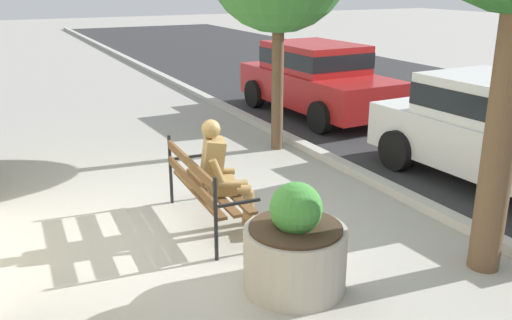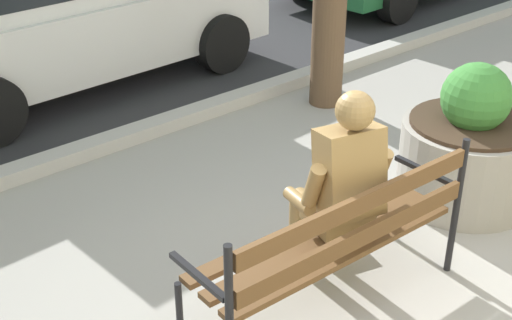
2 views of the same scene
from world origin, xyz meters
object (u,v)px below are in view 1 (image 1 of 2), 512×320
object	(u,v)px
concrete_planter	(295,249)
parked_car_red	(316,77)
bronze_statue_seated	(225,177)
park_bench	(203,184)
parked_car_white	(507,130)

from	to	relation	value
concrete_planter	parked_car_red	world-z (taller)	parked_car_red
bronze_statue_seated	parked_car_red	bearing A→B (deg)	137.72
park_bench	concrete_planter	xyz separation A→B (m)	(1.71, 0.28, -0.14)
park_bench	bronze_statue_seated	xyz separation A→B (m)	(0.20, 0.21, 0.12)
bronze_statue_seated	parked_car_white	size ratio (longest dim) A/B	0.33
park_bench	bronze_statue_seated	distance (m)	0.31
concrete_planter	park_bench	bearing A→B (deg)	-170.85
parked_car_white	bronze_statue_seated	bearing A→B (deg)	-95.63
parked_car_red	parked_car_white	bearing A→B (deg)	0.00
bronze_statue_seated	parked_car_white	xyz separation A→B (m)	(0.41, 4.21, 0.17)
bronze_statue_seated	concrete_planter	xyz separation A→B (m)	(1.51, 0.07, -0.26)
concrete_planter	parked_car_white	xyz separation A→B (m)	(-1.09, 4.14, 0.43)
concrete_planter	parked_car_white	bearing A→B (deg)	104.83
concrete_planter	parked_car_red	distance (m)	7.41
park_bench	bronze_statue_seated	size ratio (longest dim) A/B	1.33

